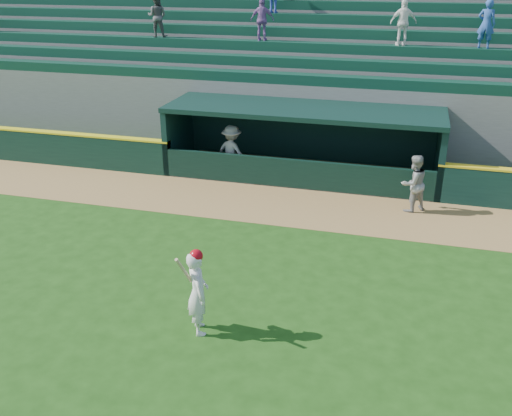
% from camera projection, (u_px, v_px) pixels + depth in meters
% --- Properties ---
extents(ground, '(120.00, 120.00, 0.00)m').
position_uv_depth(ground, '(238.00, 285.00, 13.40)').
color(ground, '#1B4310').
rests_on(ground, ground).
extents(warning_track, '(40.00, 3.00, 0.01)m').
position_uv_depth(warning_track, '(284.00, 206.00, 17.74)').
color(warning_track, olive).
rests_on(warning_track, ground).
extents(dugout_player_front, '(1.09, 1.06, 1.76)m').
position_uv_depth(dugout_player_front, '(413.00, 183.00, 17.06)').
color(dugout_player_front, gray).
rests_on(dugout_player_front, ground).
extents(dugout_player_inside, '(1.36, 1.02, 1.86)m').
position_uv_depth(dugout_player_inside, '(232.00, 152.00, 19.76)').
color(dugout_player_inside, gray).
rests_on(dugout_player_inside, ground).
extents(dugout, '(9.40, 2.80, 2.46)m').
position_uv_depth(dugout, '(304.00, 137.00, 19.95)').
color(dugout, '#61615D').
rests_on(dugout, ground).
extents(stands, '(34.50, 6.25, 7.62)m').
position_uv_depth(stands, '(327.00, 82.00, 23.57)').
color(stands, slate).
rests_on(stands, ground).
extents(batter_at_plate, '(0.70, 0.87, 1.88)m').
position_uv_depth(batter_at_plate, '(198.00, 291.00, 11.38)').
color(batter_at_plate, silver).
rests_on(batter_at_plate, ground).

